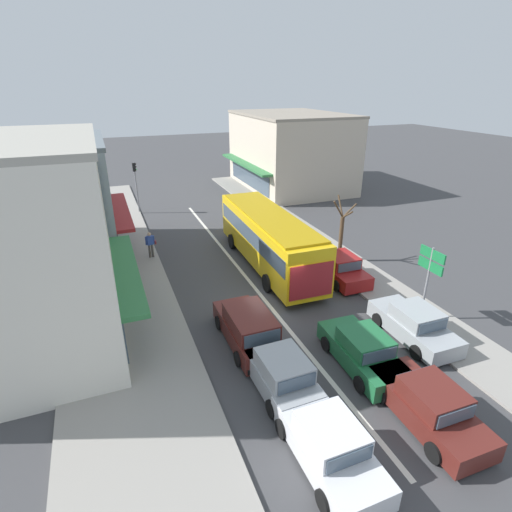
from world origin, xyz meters
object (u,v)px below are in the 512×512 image
at_px(parked_sedan_kerb_front, 414,324).
at_px(directional_road_sign, 430,267).
at_px(traffic_light_downstreet, 136,179).
at_px(sedan_queue_gap_filler, 429,406).
at_px(sedan_adjacent_lane_lead, 363,351).
at_px(city_bus, 269,236).
at_px(sedan_behind_bus_near, 328,444).
at_px(street_tree_right, 341,233).
at_px(wagon_queue_far_back, 248,328).
at_px(hatchback_adjacent_lane_trail, 281,373).
at_px(parked_sedan_kerb_second, 339,268).
at_px(pedestrian_with_handbag_near, 150,243).

height_order(parked_sedan_kerb_front, directional_road_sign, directional_road_sign).
bearing_deg(traffic_light_downstreet, sedan_queue_gap_filler, -76.99).
bearing_deg(sedan_adjacent_lane_lead, city_bus, 88.74).
bearing_deg(parked_sedan_kerb_front, traffic_light_downstreet, 111.61).
bearing_deg(directional_road_sign, sedan_behind_bus_near, -147.86).
xyz_separation_m(traffic_light_downstreet, street_tree_right, (10.35, -14.53, -1.01)).
height_order(sedan_adjacent_lane_lead, street_tree_right, street_tree_right).
relative_size(wagon_queue_far_back, traffic_light_downstreet, 1.07).
relative_size(hatchback_adjacent_lane_trail, parked_sedan_kerb_second, 0.88).
xyz_separation_m(sedan_queue_gap_filler, sedan_behind_bus_near, (-3.77, -0.09, 0.00)).
height_order(hatchback_adjacent_lane_trail, traffic_light_downstreet, traffic_light_downstreet).
height_order(sedan_behind_bus_near, directional_road_sign, directional_road_sign).
height_order(city_bus, parked_sedan_kerb_front, city_bus).
distance_m(sedan_queue_gap_filler, parked_sedan_kerb_front, 4.82).
height_order(city_bus, parked_sedan_kerb_second, city_bus).
bearing_deg(city_bus, wagon_queue_far_back, -119.17).
bearing_deg(parked_sedan_kerb_front, parked_sedan_kerb_second, 89.37).
bearing_deg(wagon_queue_far_back, directional_road_sign, -8.43).
bearing_deg(sedan_behind_bus_near, wagon_queue_far_back, 91.25).
xyz_separation_m(sedan_behind_bus_near, pedestrian_with_handbag_near, (-2.72, 16.56, 0.40)).
bearing_deg(traffic_light_downstreet, wagon_queue_far_back, -83.79).
relative_size(traffic_light_downstreet, street_tree_right, 1.04).
distance_m(sedan_queue_gap_filler, street_tree_right, 12.75).
distance_m(sedan_adjacent_lane_lead, wagon_queue_far_back, 4.67).
xyz_separation_m(hatchback_adjacent_lane_trail, sedan_queue_gap_filler, (3.81, -3.10, -0.05)).
xyz_separation_m(hatchback_adjacent_lane_trail, pedestrian_with_handbag_near, (-2.68, 13.37, 0.36)).
height_order(city_bus, hatchback_adjacent_lane_trail, city_bus).
relative_size(parked_sedan_kerb_second, pedestrian_with_handbag_near, 2.60).
height_order(parked_sedan_kerb_second, street_tree_right, street_tree_right).
height_order(sedan_adjacent_lane_lead, sedan_queue_gap_filler, same).
height_order(sedan_adjacent_lane_lead, pedestrian_with_handbag_near, pedestrian_with_handbag_near).
height_order(sedan_queue_gap_filler, parked_sedan_kerb_front, same).
xyz_separation_m(city_bus, hatchback_adjacent_lane_trail, (-3.72, -9.87, -1.17)).
bearing_deg(sedan_adjacent_lane_lead, wagon_queue_far_back, 140.52).
relative_size(street_tree_right, pedestrian_with_handbag_near, 2.48).
bearing_deg(parked_sedan_kerb_second, parked_sedan_kerb_front, -90.63).
relative_size(sedan_queue_gap_filler, street_tree_right, 1.05).
height_order(sedan_adjacent_lane_lead, directional_road_sign, directional_road_sign).
bearing_deg(hatchback_adjacent_lane_trail, street_tree_right, 47.84).
distance_m(parked_sedan_kerb_front, pedestrian_with_handbag_near, 15.64).
relative_size(city_bus, hatchback_adjacent_lane_trail, 2.92).
height_order(sedan_queue_gap_filler, traffic_light_downstreet, traffic_light_downstreet).
distance_m(sedan_behind_bus_near, directional_road_sign, 9.64).
relative_size(sedan_adjacent_lane_lead, hatchback_adjacent_lane_trail, 1.14).
bearing_deg(parked_sedan_kerb_front, street_tree_right, 80.16).
distance_m(sedan_adjacent_lane_lead, hatchback_adjacent_lane_trail, 3.51).
height_order(sedan_adjacent_lane_lead, sedan_behind_bus_near, same).
relative_size(sedan_adjacent_lane_lead, directional_road_sign, 1.19).
relative_size(wagon_queue_far_back, parked_sedan_kerb_second, 1.06).
height_order(hatchback_adjacent_lane_trail, sedan_queue_gap_filler, hatchback_adjacent_lane_trail).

